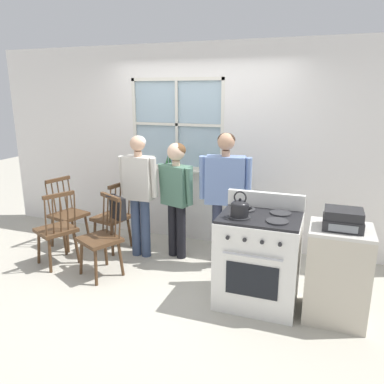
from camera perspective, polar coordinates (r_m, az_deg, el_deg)
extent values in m
plane|color=#B2AD9E|center=(4.32, -4.69, -13.77)|extent=(16.00, 16.00, 0.00)
cube|color=white|center=(6.14, -17.73, 7.53)|extent=(2.17, 0.06, 2.70)
cube|color=white|center=(4.89, 21.52, 5.43)|extent=(2.89, 0.06, 2.70)
cube|color=white|center=(5.44, -2.13, -1.68)|extent=(1.34, 0.06, 1.02)
cube|color=white|center=(5.23, -2.35, 19.45)|extent=(1.34, 0.06, 0.44)
cube|color=silver|center=(5.25, -2.51, 3.29)|extent=(1.40, 0.10, 0.03)
cube|color=#9EB7C6|center=(5.24, -2.21, 10.27)|extent=(1.28, 0.01, 1.18)
cube|color=silver|center=(5.21, -2.33, 10.24)|extent=(0.04, 0.02, 1.24)
cube|color=silver|center=(5.21, -2.33, 10.24)|extent=(1.34, 0.02, 0.04)
cube|color=silver|center=(5.49, -8.72, 10.33)|extent=(0.04, 0.03, 1.24)
cube|color=silver|center=(5.01, 4.67, 10.01)|extent=(0.04, 0.03, 1.24)
cube|color=silver|center=(5.20, -2.41, 16.83)|extent=(1.34, 0.03, 0.04)
cube|color=silver|center=(5.30, -2.27, 3.78)|extent=(1.34, 0.03, 0.04)
cube|color=#4C331E|center=(4.44, -13.89, -7.04)|extent=(0.56, 0.55, 0.04)
cylinder|color=#4C331E|center=(4.61, -16.52, -9.55)|extent=(0.09, 0.06, 0.42)
cylinder|color=#4C331E|center=(4.33, -14.44, -11.04)|extent=(0.06, 0.09, 0.42)
cylinder|color=#4C331E|center=(4.74, -13.04, -8.59)|extent=(0.06, 0.09, 0.42)
cylinder|color=#4C331E|center=(4.47, -10.81, -9.95)|extent=(0.09, 0.06, 0.42)
cylinder|color=#4C331E|center=(4.59, -13.33, -3.22)|extent=(0.05, 0.07, 0.46)
cylinder|color=#4C331E|center=(4.52, -12.76, -3.49)|extent=(0.05, 0.07, 0.46)
cylinder|color=#4C331E|center=(4.44, -12.17, -3.77)|extent=(0.05, 0.07, 0.46)
cylinder|color=#4C331E|center=(4.37, -11.56, -4.06)|extent=(0.05, 0.07, 0.46)
cylinder|color=#4C331E|center=(4.30, -10.92, -4.36)|extent=(0.05, 0.07, 0.46)
cube|color=#4C331E|center=(4.37, -12.35, -0.72)|extent=(0.36, 0.21, 0.04)
cube|color=#4C331E|center=(5.15, -12.19, -3.84)|extent=(0.48, 0.49, 0.04)
cylinder|color=#4C331E|center=(5.45, -12.04, -5.36)|extent=(0.07, 0.08, 0.42)
cylinder|color=#4C331E|center=(5.23, -14.62, -6.42)|extent=(0.08, 0.07, 0.42)
cylinder|color=#4C331E|center=(5.24, -9.49, -6.06)|extent=(0.08, 0.07, 0.42)
cylinder|color=#4C331E|center=(5.01, -12.06, -7.20)|extent=(0.07, 0.08, 0.42)
cylinder|color=#4C331E|center=(5.10, -9.55, -1.19)|extent=(0.07, 0.03, 0.46)
cylinder|color=#4C331E|center=(5.03, -10.23, -1.43)|extent=(0.07, 0.03, 0.46)
cylinder|color=#4C331E|center=(4.97, -10.92, -1.68)|extent=(0.07, 0.03, 0.46)
cylinder|color=#4C331E|center=(4.91, -11.63, -1.93)|extent=(0.07, 0.03, 0.46)
cylinder|color=#4C331E|center=(4.84, -12.35, -2.19)|extent=(0.07, 0.03, 0.46)
cube|color=#4C331E|center=(4.90, -11.06, 1.07)|extent=(0.12, 0.38, 0.04)
cube|color=#4C331E|center=(5.41, -18.27, -3.35)|extent=(0.49, 0.51, 0.04)
cylinder|color=#4C331E|center=(5.27, -18.45, -6.54)|extent=(0.06, 0.08, 0.42)
cylinder|color=#4C331E|center=(5.47, -15.63, -5.53)|extent=(0.08, 0.06, 0.42)
cylinder|color=#4C331E|center=(5.52, -20.49, -5.75)|extent=(0.08, 0.06, 0.42)
cylinder|color=#4C331E|center=(5.70, -17.72, -4.83)|extent=(0.06, 0.08, 0.42)
cylinder|color=#4C331E|center=(5.38, -21.09, -1.14)|extent=(0.07, 0.03, 0.46)
cylinder|color=#4C331E|center=(5.43, -20.32, -0.93)|extent=(0.07, 0.03, 0.46)
cylinder|color=#4C331E|center=(5.48, -19.56, -0.72)|extent=(0.07, 0.03, 0.46)
cylinder|color=#4C331E|center=(5.53, -18.81, -0.51)|extent=(0.07, 0.03, 0.46)
cylinder|color=#4C331E|center=(5.58, -18.08, -0.31)|extent=(0.07, 0.03, 0.46)
cube|color=#4C331E|center=(5.42, -19.78, 1.78)|extent=(0.13, 0.38, 0.04)
cube|color=#4C331E|center=(4.89, -20.02, -5.45)|extent=(0.54, 0.55, 0.04)
cylinder|color=#4C331E|center=(5.18, -18.82, -6.97)|extent=(0.06, 0.09, 0.42)
cylinder|color=#4C331E|center=(5.06, -22.31, -7.84)|extent=(0.09, 0.06, 0.42)
cylinder|color=#4C331E|center=(4.91, -17.18, -8.06)|extent=(0.09, 0.06, 0.42)
cylinder|color=#4C331E|center=(4.78, -20.83, -9.02)|extent=(0.06, 0.09, 0.42)
cylinder|color=#4C331E|center=(4.74, -17.44, -2.92)|extent=(0.07, 0.05, 0.46)
cylinder|color=#4C331E|center=(4.71, -18.42, -3.14)|extent=(0.07, 0.05, 0.46)
cylinder|color=#4C331E|center=(4.67, -19.40, -3.36)|extent=(0.07, 0.05, 0.46)
cylinder|color=#4C331E|center=(4.64, -20.41, -3.59)|extent=(0.07, 0.05, 0.46)
cylinder|color=#4C331E|center=(4.61, -21.42, -3.82)|extent=(0.07, 0.05, 0.46)
cube|color=#4C331E|center=(4.60, -19.67, -0.46)|extent=(0.20, 0.36, 0.04)
cylinder|color=#384766|center=(4.92, -8.53, -5.28)|extent=(0.12, 0.12, 0.77)
cylinder|color=#384766|center=(4.86, -7.10, -5.47)|extent=(0.12, 0.12, 0.77)
cube|color=beige|center=(4.70, -8.10, 2.13)|extent=(0.36, 0.22, 0.54)
cylinder|color=beige|center=(4.78, -10.52, 2.50)|extent=(0.08, 0.11, 0.50)
cylinder|color=beige|center=(4.59, -5.82, 2.17)|extent=(0.08, 0.11, 0.50)
cylinder|color=tan|center=(4.64, -8.24, 5.78)|extent=(0.10, 0.10, 0.07)
sphere|color=tan|center=(4.63, -8.30, 7.33)|extent=(0.19, 0.19, 0.19)
ellipsoid|color=silver|center=(4.64, -8.22, 7.56)|extent=(0.19, 0.19, 0.15)
cylinder|color=black|center=(4.87, -2.94, -5.72)|extent=(0.12, 0.12, 0.71)
cylinder|color=black|center=(4.79, -1.68, -6.08)|extent=(0.12, 0.12, 0.71)
cube|color=#4C7560|center=(4.65, -2.39, 1.04)|extent=(0.40, 0.31, 0.50)
cylinder|color=#4C7560|center=(4.77, -4.54, 1.60)|extent=(0.10, 0.13, 0.46)
cylinder|color=#4C7560|center=(4.50, -0.43, 0.83)|extent=(0.10, 0.13, 0.46)
cylinder|color=beige|center=(4.59, -2.43, 4.41)|extent=(0.10, 0.10, 0.06)
sphere|color=beige|center=(4.57, -2.45, 6.13)|extent=(0.22, 0.22, 0.22)
ellipsoid|color=brown|center=(4.57, -2.33, 6.39)|extent=(0.22, 0.22, 0.18)
cylinder|color=#2D3347|center=(4.59, 3.79, -6.43)|extent=(0.12, 0.12, 0.80)
cylinder|color=#2D3347|center=(4.57, 5.99, -6.57)|extent=(0.12, 0.12, 0.80)
cube|color=#6B84B7|center=(4.38, 5.09, 1.81)|extent=(0.48, 0.27, 0.56)
cylinder|color=#6B84B7|center=(4.39, 1.61, 2.21)|extent=(0.09, 0.12, 0.52)
cylinder|color=#6B84B7|center=(4.33, 8.56, 1.87)|extent=(0.09, 0.12, 0.52)
cylinder|color=tan|center=(4.32, 5.18, 5.89)|extent=(0.10, 0.10, 0.07)
sphere|color=tan|center=(4.30, 5.23, 7.65)|extent=(0.20, 0.20, 0.20)
ellipsoid|color=#332319|center=(4.31, 5.26, 7.91)|extent=(0.20, 0.20, 0.16)
cube|color=white|center=(3.84, 10.04, -10.30)|extent=(0.78, 0.64, 0.90)
cube|color=black|center=(3.67, 10.37, -3.76)|extent=(0.77, 0.61, 0.02)
cylinder|color=#2D2D30|center=(3.57, 7.25, -3.83)|extent=(0.20, 0.20, 0.02)
cylinder|color=#2D2D30|center=(3.52, 12.86, -4.40)|extent=(0.20, 0.20, 0.02)
cylinder|color=#2D2D30|center=(3.81, 8.10, -2.65)|extent=(0.20, 0.20, 0.02)
cylinder|color=#2D2D30|center=(3.76, 13.37, -3.16)|extent=(0.20, 0.20, 0.02)
cube|color=white|center=(3.92, 11.16, -1.18)|extent=(0.78, 0.06, 0.16)
cube|color=black|center=(3.58, 9.06, -13.21)|extent=(0.49, 0.01, 0.32)
cylinder|color=silver|center=(3.45, 9.17, -9.68)|extent=(0.55, 0.02, 0.02)
cylinder|color=#232326|center=(3.45, 5.45, -6.94)|extent=(0.04, 0.02, 0.04)
cylinder|color=#232326|center=(3.42, 8.01, -7.24)|extent=(0.04, 0.02, 0.04)
cylinder|color=#232326|center=(3.39, 10.62, -7.53)|extent=(0.04, 0.02, 0.04)
cylinder|color=#232326|center=(3.37, 13.27, -7.81)|extent=(0.04, 0.02, 0.04)
cylinder|color=black|center=(3.55, 7.28, -2.78)|extent=(0.17, 0.17, 0.12)
ellipsoid|color=black|center=(3.54, 7.31, -1.85)|extent=(0.16, 0.16, 0.07)
sphere|color=black|center=(3.52, 7.34, -1.15)|extent=(0.03, 0.03, 0.03)
cylinder|color=black|center=(3.53, 8.57, -2.63)|extent=(0.08, 0.03, 0.07)
torus|color=black|center=(3.52, 7.35, -0.84)|extent=(0.12, 0.01, 0.12)
cylinder|color=#42474C|center=(5.27, -3.66, 3.92)|extent=(0.13, 0.13, 0.08)
cylinder|color=#33261C|center=(5.27, -3.67, 4.26)|extent=(0.12, 0.12, 0.01)
cone|color=#286033|center=(5.25, -3.48, 5.30)|extent=(0.06, 0.05, 0.18)
cone|color=#286033|center=(5.27, -3.78, 4.93)|extent=(0.05, 0.05, 0.11)
cone|color=#286033|center=(5.24, -3.79, 4.97)|extent=(0.04, 0.07, 0.13)
cube|color=black|center=(4.46, -11.24, -2.42)|extent=(0.24, 0.18, 0.26)
torus|color=black|center=(4.37, -12.24, -0.50)|extent=(0.17, 0.17, 0.01)
cube|color=beige|center=(3.80, 21.20, -11.70)|extent=(0.55, 0.50, 0.87)
cube|color=beige|center=(3.63, 21.87, -5.31)|extent=(0.55, 0.50, 0.03)
cube|color=#232326|center=(3.59, 21.98, -4.44)|extent=(0.34, 0.28, 0.10)
cube|color=#232326|center=(3.56, 22.12, -3.08)|extent=(0.32, 0.27, 0.08)
cube|color=gray|center=(3.45, 22.03, -5.20)|extent=(0.24, 0.01, 0.06)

